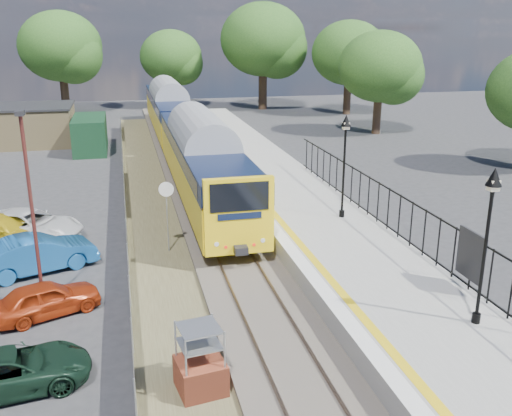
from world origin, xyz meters
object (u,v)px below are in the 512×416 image
object	(u,v)px
car_white	(29,225)
car_red	(46,299)
carpark_lamp	(31,200)
victorian_lamp_north	(345,142)
speed_sign	(167,204)
car_blue	(37,254)
train	(181,127)
brick_plinth	(200,361)
car_green	(12,371)
car_yellow	(3,230)
victorian_lamp_south	(490,211)

from	to	relation	value
car_white	car_red	bearing A→B (deg)	-142.26
carpark_lamp	victorian_lamp_north	bearing A→B (deg)	19.18
speed_sign	car_blue	xyz separation A→B (m)	(-5.09, -0.83, -1.39)
train	speed_sign	xyz separation A→B (m)	(-2.50, -17.80, -0.22)
car_red	speed_sign	bearing A→B (deg)	-66.65
train	brick_plinth	size ratio (longest dim) A/B	21.46
car_green	victorian_lamp_north	bearing A→B (deg)	-63.85
car_yellow	car_blue	bearing A→B (deg)	-130.05
brick_plinth	car_blue	world-z (taller)	brick_plinth
car_green	car_white	distance (m)	11.73
brick_plinth	carpark_lamp	distance (m)	7.96
car_green	brick_plinth	bearing A→B (deg)	-113.62
speed_sign	car_blue	bearing A→B (deg)	-162.26
victorian_lamp_south	car_blue	distance (m)	16.23
victorian_lamp_south	brick_plinth	bearing A→B (deg)	-178.79
car_blue	car_white	world-z (taller)	car_blue
train	car_red	size ratio (longest dim) A/B	11.87
train	car_white	world-z (taller)	train
speed_sign	car_yellow	size ratio (longest dim) A/B	0.69
victorian_lamp_north	car_yellow	distance (m)	15.35
brick_plinth	car_blue	size ratio (longest dim) A/B	0.43
car_yellow	car_green	bearing A→B (deg)	-147.57
car_red	car_blue	world-z (taller)	car_blue
victorian_lamp_north	carpark_lamp	bearing A→B (deg)	-160.82
car_blue	victorian_lamp_north	bearing A→B (deg)	-107.20
victorian_lamp_north	brick_plinth	size ratio (longest dim) A/B	2.42
speed_sign	carpark_lamp	world-z (taller)	carpark_lamp
carpark_lamp	brick_plinth	bearing A→B (deg)	-52.36
victorian_lamp_south	car_yellow	distance (m)	19.70
brick_plinth	car_red	bearing A→B (deg)	129.37
car_red	car_white	xyz separation A→B (m)	(-1.53, 7.61, 0.07)
victorian_lamp_north	car_yellow	bearing A→B (deg)	171.05
victorian_lamp_north	speed_sign	size ratio (longest dim) A/B	1.50
victorian_lamp_north	speed_sign	world-z (taller)	victorian_lamp_north
train	speed_sign	size ratio (longest dim) A/B	13.30
speed_sign	car_white	xyz separation A→B (m)	(-5.89, 2.99, -1.46)
car_green	car_blue	distance (m)	7.87
victorian_lamp_south	car_blue	world-z (taller)	victorian_lamp_south
car_blue	car_white	size ratio (longest dim) A/B	0.93
victorian_lamp_south	car_white	world-z (taller)	victorian_lamp_south
car_green	car_red	bearing A→B (deg)	-15.16
victorian_lamp_south	brick_plinth	xyz separation A→B (m)	(-8.03, -0.17, -3.38)
brick_plinth	car_green	world-z (taller)	brick_plinth
victorian_lamp_south	speed_sign	size ratio (longest dim) A/B	1.50
train	car_blue	xyz separation A→B (m)	(-7.59, -18.63, -1.61)
train	victorian_lamp_north	bearing A→B (deg)	-73.18
carpark_lamp	car_red	distance (m)	3.28
victorian_lamp_north	carpark_lamp	distance (m)	13.09
car_red	car_yellow	size ratio (longest dim) A/B	0.77
victorian_lamp_south	car_yellow	bearing A→B (deg)	140.47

